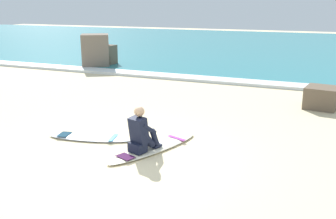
# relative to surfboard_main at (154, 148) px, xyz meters

# --- Properties ---
(ground_plane) EXTENTS (80.00, 80.00, 0.00)m
(ground_plane) POSITION_rel_surfboard_main_xyz_m (-0.41, -0.70, -0.04)
(ground_plane) COLOR beige
(sea) EXTENTS (80.00, 28.00, 0.10)m
(sea) POSITION_rel_surfboard_main_xyz_m (-0.41, 21.38, 0.01)
(sea) COLOR teal
(sea) RESTS_ON ground
(breaking_foam) EXTENTS (80.00, 0.90, 0.11)m
(breaking_foam) POSITION_rel_surfboard_main_xyz_m (-0.41, 7.68, 0.02)
(breaking_foam) COLOR white
(breaking_foam) RESTS_ON ground
(surfboard_main) EXTENTS (1.35, 2.53, 0.08)m
(surfboard_main) POSITION_rel_surfboard_main_xyz_m (0.00, 0.00, 0.00)
(surfboard_main) COLOR #EFE5C6
(surfboard_main) RESTS_ON ground
(surfer_seated) EXTENTS (0.52, 0.77, 0.95)m
(surfer_seated) POSITION_rel_surfboard_main_xyz_m (-0.13, -0.33, 0.40)
(surfer_seated) COLOR black
(surfer_seated) RESTS_ON surfboard_main
(surfboard_spare_near) EXTENTS (2.03, 0.93, 0.08)m
(surfboard_spare_near) POSITION_rel_surfboard_main_xyz_m (-1.63, 0.01, 0.00)
(surfboard_spare_near) COLOR silver
(surfboard_spare_near) RESTS_ON ground
(rock_outcrop_distant) EXTENTS (1.70, 2.01, 1.58)m
(rock_outcrop_distant) POSITION_rel_surfboard_main_xyz_m (-7.23, 8.96, 0.62)
(rock_outcrop_distant) COLOR #756656
(rock_outcrop_distant) RESTS_ON ground
(shoreline_rock) EXTENTS (1.00, 1.04, 0.63)m
(shoreline_rock) POSITION_rel_surfboard_main_xyz_m (3.08, 5.00, 0.28)
(shoreline_rock) COLOR brown
(shoreline_rock) RESTS_ON ground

